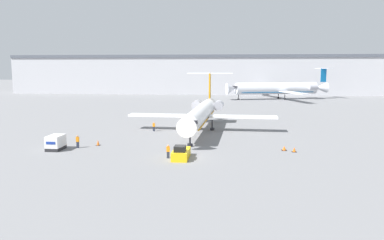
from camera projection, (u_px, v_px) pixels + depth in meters
ground_plane at (183, 158)px, 46.51m from camera, size 600.00×600.00×0.00m
terminal_building at (217, 74)px, 163.61m from camera, size 180.00×16.80×16.71m
airplane_main at (202, 112)px, 67.04m from camera, size 26.79×33.09×10.14m
pushback_tug at (181, 153)px, 46.41m from camera, size 1.95×4.45×1.79m
luggage_cart at (56, 143)px, 51.22m from camera, size 1.82×2.89×2.03m
worker_near_tug at (168, 151)px, 46.50m from camera, size 0.40×0.24×1.73m
worker_by_wing at (154, 126)px, 66.49m from camera, size 0.40×0.24×1.67m
worker_on_apron at (78, 141)px, 52.49m from camera, size 0.40×0.26×1.84m
traffic_cone_left at (98, 143)px, 54.27m from camera, size 0.58×0.58×0.81m
traffic_cone_right at (284, 148)px, 50.97m from camera, size 0.71×0.71×0.62m
traffic_cone_mid at (294, 150)px, 50.01m from camera, size 0.62×0.62×0.67m
airplane_parked_far_left at (278, 88)px, 134.55m from camera, size 38.14×37.62×11.15m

